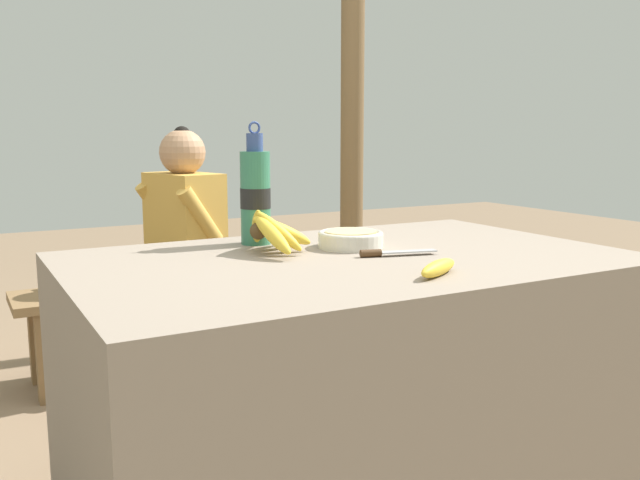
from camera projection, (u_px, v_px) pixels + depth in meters
market_counter at (350, 385)px, 1.82m from camera, size 1.43×0.90×0.70m
banana_bunch_ripe at (272, 231)px, 1.80m from camera, size 0.17×0.28×0.13m
serving_bowl at (351, 238)px, 1.88m from camera, size 0.18×0.18×0.05m
water_bottle at (255, 195)px, 1.93m from camera, size 0.09×0.09×0.35m
loose_banana_front at (438, 268)px, 1.52m from camera, size 0.16×0.11×0.04m
knife at (387, 252)px, 1.75m from camera, size 0.21×0.07×0.02m
wooden_bench at (186, 296)px, 2.92m from camera, size 1.39×0.32×0.39m
seated_vendor at (176, 235)px, 2.82m from camera, size 0.46×0.43×1.04m
banana_bunch_green at (271, 260)px, 3.10m from camera, size 0.15×0.25×0.11m
support_post_far at (352, 92)px, 3.54m from camera, size 0.12×0.12×2.45m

